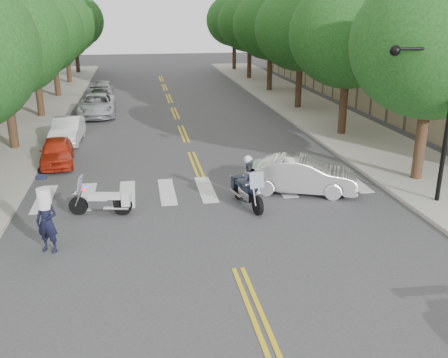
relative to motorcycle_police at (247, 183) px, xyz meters
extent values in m
plane|color=#38383A|center=(-1.25, -4.56, -0.85)|extent=(140.00, 140.00, 0.00)
cube|color=#9E9991|center=(-10.75, 17.44, -0.78)|extent=(5.00, 60.00, 0.15)
cube|color=#9E9991|center=(8.25, 17.44, -0.78)|extent=(5.00, 60.00, 0.15)
cylinder|color=#382316|center=(-10.05, 9.44, 0.81)|extent=(0.44, 0.44, 3.32)
ellipsoid|color=#124115|center=(-10.05, 9.44, 4.71)|extent=(6.40, 6.40, 5.76)
cylinder|color=#382316|center=(-10.05, 17.44, 0.81)|extent=(0.44, 0.44, 3.32)
ellipsoid|color=#124115|center=(-10.05, 17.44, 4.71)|extent=(6.40, 6.40, 5.76)
cylinder|color=#382316|center=(-10.05, 25.44, 0.81)|extent=(0.44, 0.44, 3.32)
ellipsoid|color=#124115|center=(-10.05, 25.44, 4.71)|extent=(6.40, 6.40, 5.76)
cylinder|color=#382316|center=(-10.05, 33.44, 0.81)|extent=(0.44, 0.44, 3.32)
ellipsoid|color=#124115|center=(-10.05, 33.44, 4.71)|extent=(6.40, 6.40, 5.76)
cylinder|color=#382316|center=(-10.05, 41.44, 0.81)|extent=(0.44, 0.44, 3.32)
ellipsoid|color=#124115|center=(-10.05, 41.44, 4.71)|extent=(6.40, 6.40, 5.76)
cylinder|color=#382316|center=(7.55, 1.44, 0.81)|extent=(0.44, 0.44, 3.32)
ellipsoid|color=#124115|center=(7.55, 1.44, 4.71)|extent=(6.40, 6.40, 5.76)
cylinder|color=#382316|center=(7.55, 9.44, 0.81)|extent=(0.44, 0.44, 3.32)
ellipsoid|color=#124115|center=(7.55, 9.44, 4.71)|extent=(6.40, 6.40, 5.76)
cylinder|color=#382316|center=(7.55, 17.44, 0.81)|extent=(0.44, 0.44, 3.32)
ellipsoid|color=#124115|center=(7.55, 17.44, 4.71)|extent=(6.40, 6.40, 5.76)
cylinder|color=#382316|center=(7.55, 25.44, 0.81)|extent=(0.44, 0.44, 3.32)
ellipsoid|color=#124115|center=(7.55, 25.44, 4.71)|extent=(6.40, 6.40, 5.76)
cylinder|color=#382316|center=(7.55, 33.44, 0.81)|extent=(0.44, 0.44, 3.32)
ellipsoid|color=#124115|center=(7.55, 33.44, 4.71)|extent=(6.40, 6.40, 5.76)
cylinder|color=#382316|center=(7.55, 41.44, 0.81)|extent=(0.44, 0.44, 3.32)
ellipsoid|color=#124115|center=(7.55, 41.44, 4.71)|extent=(6.40, 6.40, 5.76)
cylinder|color=black|center=(6.95, -1.06, 2.15)|extent=(0.16, 0.16, 6.00)
cylinder|color=black|center=(5.75, -1.06, 4.75)|extent=(2.40, 0.10, 0.10)
sphere|color=black|center=(4.65, -1.06, 4.70)|extent=(0.36, 0.36, 0.36)
cylinder|color=black|center=(0.18, -0.92, -0.50)|extent=(0.28, 0.72, 0.70)
cylinder|color=black|center=(-0.14, 0.71, -0.50)|extent=(0.32, 0.73, 0.70)
cube|color=silver|center=(0.01, -0.06, -0.39)|extent=(0.51, 0.98, 0.33)
cube|color=black|center=(0.03, -0.16, -0.13)|extent=(0.51, 0.78, 0.23)
cube|color=black|center=(-0.08, 0.40, -0.11)|extent=(0.52, 0.64, 0.17)
cube|color=black|center=(-0.17, 0.86, -0.23)|extent=(0.51, 0.39, 0.47)
cube|color=#8C99A5|center=(0.16, -0.79, 0.39)|extent=(0.54, 0.26, 0.57)
cube|color=red|center=(0.25, -0.59, 0.20)|extent=(0.12, 0.12, 0.08)
cube|color=#0C26E5|center=(0.00, -0.64, 0.20)|extent=(0.12, 0.12, 0.08)
imported|color=#474C56|center=(0.01, -0.06, 0.15)|extent=(0.90, 0.76, 1.63)
sphere|color=silver|center=(0.01, -0.06, 0.91)|extent=(0.31, 0.31, 0.31)
cylinder|color=black|center=(-5.99, 0.17, -0.53)|extent=(0.67, 0.24, 0.66)
cylinder|color=black|center=(-4.47, -0.09, -0.53)|extent=(0.68, 0.28, 0.66)
cube|color=silver|center=(-5.18, 0.03, -0.42)|extent=(0.91, 0.45, 0.31)
cube|color=silver|center=(-5.27, 0.05, -0.18)|extent=(0.72, 0.45, 0.21)
cube|color=silver|center=(-4.75, -0.04, -0.16)|extent=(0.59, 0.47, 0.15)
cube|color=silver|center=(-4.32, -0.11, -0.28)|extent=(0.36, 0.47, 0.43)
cube|color=#8C99A5|center=(-5.86, 0.15, 0.30)|extent=(0.23, 0.50, 0.53)
cube|color=red|center=(-5.72, 0.00, 0.13)|extent=(0.11, 0.11, 0.08)
cube|color=#0C26E5|center=(-5.68, 0.23, 0.13)|extent=(0.11, 0.11, 0.08)
imported|color=black|center=(-6.56, -2.56, 0.10)|extent=(0.83, 0.72, 1.91)
imported|color=white|center=(2.38, 0.99, -0.15)|extent=(4.55, 2.88, 1.41)
imported|color=red|center=(-7.55, 6.50, -0.25)|extent=(1.78, 3.70, 1.22)
imported|color=white|center=(-7.55, 10.53, -0.19)|extent=(1.54, 4.07, 1.33)
imported|color=#B1B4B9|center=(-6.45, 17.54, -0.14)|extent=(2.41, 5.16, 1.43)
imported|color=black|center=(-6.45, 21.19, -0.27)|extent=(2.02, 4.16, 1.17)
imported|color=gray|center=(-6.45, 24.94, -0.19)|extent=(1.65, 3.93, 1.33)
camera|label=1|loc=(-3.74, -16.62, 6.02)|focal=40.00mm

